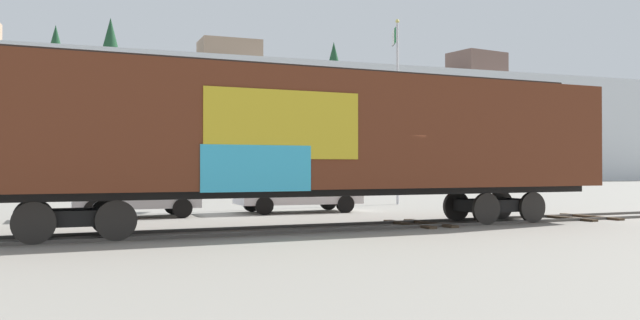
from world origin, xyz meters
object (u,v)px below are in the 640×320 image
parked_car_white (297,189)px  freight_car (313,134)px  parked_car_silver (134,191)px  flagpole (397,89)px

parked_car_white → freight_car: bearing=-104.6°
parked_car_silver → flagpole: bearing=19.1°
flagpole → parked_car_white: (-5.98, -3.62, -4.39)m
flagpole → parked_car_white: flagpole is taller
parked_car_silver → freight_car: bearing=-55.6°
freight_car → parked_car_silver: (-4.12, 6.02, -1.66)m
parked_car_white → flagpole: bearing=31.2°
parked_car_silver → parked_car_white: 5.83m
freight_car → flagpole: flagpole is taller
freight_car → parked_car_silver: size_ratio=4.47×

